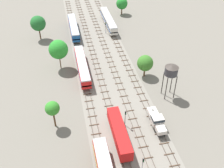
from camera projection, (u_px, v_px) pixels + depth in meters
ground_plane at (105, 67)px, 83.11m from camera, size 480.00×480.00×0.00m
ballast_bed at (105, 67)px, 83.11m from camera, size 18.66×176.00×0.01m
track_far_left at (82, 68)px, 82.58m from camera, size 2.40×126.00×0.29m
track_left at (97, 66)px, 83.40m from camera, size 2.40×126.00×0.29m
track_centre_left at (111, 64)px, 84.21m from camera, size 2.40×126.00×0.29m
track_centre at (126, 63)px, 85.03m from camera, size 2.40×126.00×0.29m
freight_boxcar_left_near at (119, 132)px, 57.75m from camera, size 2.87×14.00×3.60m
shunter_loco_centre_mid at (157, 120)px, 61.42m from camera, size 2.74×8.46×3.10m
diesel_railcar_far_left_midfar at (82, 66)px, 79.06m from camera, size 2.96×20.50×3.80m
diesel_railcar_far_left_far at (74, 27)px, 100.89m from camera, size 2.96×20.50×3.80m
passenger_coach_centre_farther at (108, 20)px, 106.08m from camera, size 2.96×22.00×3.80m
water_tower at (171, 71)px, 66.68m from camera, size 3.60×3.60×9.98m
signal_post_nearest at (143, 164)px, 50.28m from camera, size 0.28×0.47×4.99m
signal_post_near at (125, 116)px, 60.90m from camera, size 0.28×0.47×4.78m
signal_post_mid at (106, 26)px, 100.26m from camera, size 0.28×0.47×4.85m
lineside_tree_0 at (38, 23)px, 94.50m from camera, size 5.62×5.62×9.24m
lineside_tree_1 at (52, 109)px, 59.18m from camera, size 3.41×3.41×7.52m
lineside_tree_2 at (145, 63)px, 76.44m from camera, size 4.86×4.86×7.08m
lineside_tree_3 at (58, 50)px, 78.52m from camera, size 5.94×5.94×9.80m
lineside_tree_4 at (122, 4)px, 114.66m from camera, size 5.06×5.06×7.48m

